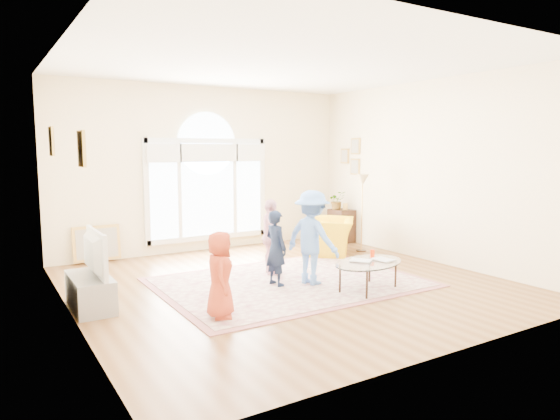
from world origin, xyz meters
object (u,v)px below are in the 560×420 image
area_rug (289,282)px  armchair (329,236)px  coffee_table (369,263)px  tv_console (90,292)px  television (89,253)px

area_rug → armchair: armchair is taller
coffee_table → armchair: (1.03, 2.29, -0.06)m
tv_console → television: size_ratio=1.00×
area_rug → coffee_table: bearing=-52.8°
coffee_table → armchair: size_ratio=1.30×
tv_console → coffee_table: size_ratio=0.73×
area_rug → tv_console: bearing=174.2°
tv_console → coffee_table: 3.72m
tv_console → television: (0.01, -0.00, 0.50)m
coffee_table → tv_console: bearing=144.3°
television → coffee_table: (3.50, -1.23, -0.31)m
armchair → tv_console: bearing=-36.4°
coffee_table → armchair: bearing=49.5°
tv_console → television: bearing=-0.0°
television → armchair: (4.52, 1.06, -0.37)m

